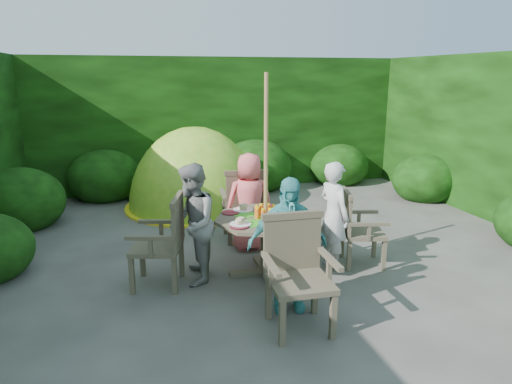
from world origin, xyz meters
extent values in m
plane|color=#46433E|center=(0.00, 0.00, 0.00)|extent=(60.00, 60.00, 0.00)
cube|color=black|center=(0.00, 4.00, 1.25)|extent=(9.00, 1.00, 2.50)
cylinder|color=#453D2D|center=(-0.33, -0.53, 0.31)|extent=(0.11, 0.11, 0.62)
cube|color=#453D2D|center=(-0.33, -0.53, 0.03)|extent=(0.83, 0.12, 0.06)
cube|color=#453D2D|center=(-0.33, -0.53, 0.03)|extent=(0.12, 0.83, 0.06)
cylinder|color=#453D2D|center=(-0.33, -0.53, 0.64)|extent=(1.17, 1.17, 0.04)
cylinder|color=green|center=(-0.54, -0.69, 0.66)|extent=(0.26, 0.26, 0.00)
cylinder|color=green|center=(-0.13, -0.70, 0.66)|extent=(0.26, 0.26, 0.00)
cylinder|color=green|center=(-0.53, -0.36, 0.66)|extent=(0.26, 0.26, 0.00)
cylinder|color=green|center=(-0.12, -0.37, 0.66)|extent=(0.26, 0.26, 0.00)
cylinder|color=green|center=(-0.33, -0.53, 0.66)|extent=(0.26, 0.26, 0.00)
cylinder|color=white|center=(-0.01, -0.36, 0.67)|extent=(0.23, 0.23, 0.01)
cylinder|color=white|center=(-0.50, -0.21, 0.67)|extent=(0.23, 0.23, 0.01)
cylinder|color=white|center=(-0.65, -0.71, 0.67)|extent=(0.23, 0.23, 0.01)
cylinder|color=white|center=(-0.16, -0.86, 0.67)|extent=(0.23, 0.23, 0.01)
cylinder|color=#B60C1F|center=(0.09, -0.55, 0.67)|extent=(0.20, 0.20, 0.01)
cylinder|color=#B60C1F|center=(-0.19, -0.13, 0.67)|extent=(0.20, 0.20, 0.01)
cylinder|color=#B60C1F|center=(-0.66, -0.27, 0.67)|extent=(0.20, 0.20, 0.01)
cylinder|color=#B60C1F|center=(-0.68, -0.77, 0.67)|extent=(0.20, 0.20, 0.01)
cylinder|color=#B60C1F|center=(-0.21, -0.94, 0.67)|extent=(0.20, 0.20, 0.01)
cylinder|color=#5CA941|center=(-0.13, -0.49, 0.69)|extent=(0.17, 0.17, 0.06)
cylinder|color=olive|center=(-0.33, -0.53, 1.10)|extent=(0.05, 0.05, 2.20)
cube|color=#453D2D|center=(0.85, -0.57, 0.39)|extent=(0.55, 0.56, 0.05)
cube|color=#453D2D|center=(0.99, -0.81, 0.19)|extent=(0.05, 0.05, 0.38)
cube|color=#453D2D|center=(1.09, -0.42, 0.19)|extent=(0.05, 0.05, 0.38)
cube|color=#453D2D|center=(0.61, -0.71, 0.19)|extent=(0.05, 0.05, 0.38)
cube|color=#453D2D|center=(0.70, -0.33, 0.19)|extent=(0.05, 0.05, 0.38)
cube|color=#453D2D|center=(0.64, -0.52, 0.63)|extent=(0.15, 0.46, 0.45)
cube|color=#453D2D|center=(0.79, -0.80, 0.57)|extent=(0.45, 0.15, 0.04)
cube|color=#453D2D|center=(0.91, -0.34, 0.57)|extent=(0.45, 0.15, 0.04)
cube|color=#453D2D|center=(-1.51, -0.50, 0.42)|extent=(0.61, 0.63, 0.05)
cube|color=#453D2D|center=(-1.66, -0.23, 0.21)|extent=(0.06, 0.06, 0.41)
cube|color=#453D2D|center=(-1.78, -0.65, 0.21)|extent=(0.06, 0.06, 0.41)
cube|color=#453D2D|center=(-1.24, -0.35, 0.21)|extent=(0.06, 0.06, 0.41)
cube|color=#453D2D|center=(-1.36, -0.76, 0.21)|extent=(0.06, 0.06, 0.41)
cube|color=#453D2D|center=(-1.28, -0.56, 0.69)|extent=(0.18, 0.50, 0.49)
cube|color=#453D2D|center=(-1.44, -0.25, 0.62)|extent=(0.49, 0.18, 0.04)
cube|color=#453D2D|center=(-1.58, -0.74, 0.62)|extent=(0.49, 0.18, 0.04)
cube|color=#453D2D|center=(-0.29, 0.65, 0.43)|extent=(0.56, 0.54, 0.05)
cube|color=#453D2D|center=(-0.06, 0.85, 0.21)|extent=(0.05, 0.05, 0.42)
cube|color=#453D2D|center=(-0.50, 0.88, 0.21)|extent=(0.05, 0.05, 0.42)
cube|color=#453D2D|center=(-0.09, 0.41, 0.21)|extent=(0.05, 0.05, 0.42)
cube|color=#453D2D|center=(-0.53, 0.44, 0.21)|extent=(0.05, 0.05, 0.42)
cube|color=#453D2D|center=(-0.31, 0.40, 0.71)|extent=(0.53, 0.08, 0.51)
cube|color=#453D2D|center=(-0.03, 0.63, 0.64)|extent=(0.09, 0.51, 0.04)
cube|color=#453D2D|center=(-0.56, 0.66, 0.64)|extent=(0.09, 0.51, 0.04)
cube|color=#453D2D|center=(-0.37, -1.71, 0.43)|extent=(0.54, 0.52, 0.05)
cube|color=#453D2D|center=(-0.60, -1.93, 0.21)|extent=(0.05, 0.05, 0.42)
cube|color=#453D2D|center=(-0.15, -1.94, 0.21)|extent=(0.05, 0.05, 0.42)
cube|color=#453D2D|center=(-0.58, -1.48, 0.21)|extent=(0.05, 0.05, 0.42)
cube|color=#453D2D|center=(-0.14, -1.50, 0.21)|extent=(0.05, 0.05, 0.42)
cube|color=#453D2D|center=(-0.36, -1.47, 0.71)|extent=(0.53, 0.06, 0.51)
cube|color=#453D2D|center=(-0.63, -1.70, 0.64)|extent=(0.07, 0.51, 0.04)
cube|color=#453D2D|center=(-0.10, -1.72, 0.64)|extent=(0.07, 0.51, 0.04)
imported|color=silver|center=(0.47, -0.56, 0.62)|extent=(0.40, 0.52, 1.25)
imported|color=gray|center=(-1.13, -0.51, 0.65)|extent=(0.58, 0.70, 1.29)
imported|color=#F86668|center=(-0.31, 0.27, 0.62)|extent=(0.62, 0.42, 1.24)
imported|color=#49AAAA|center=(-0.35, -1.33, 0.65)|extent=(0.78, 0.38, 1.29)
ellipsoid|color=#6AB422|center=(-0.70, 2.40, 0.00)|extent=(2.73, 2.73, 2.70)
ellipsoid|color=black|center=(-0.50, 1.67, 0.00)|extent=(0.84, 0.59, 0.93)
cylinder|color=yellow|center=(-0.70, 2.40, 0.02)|extent=(2.36, 2.36, 0.03)
camera|label=1|loc=(-1.68, -5.09, 2.18)|focal=32.00mm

